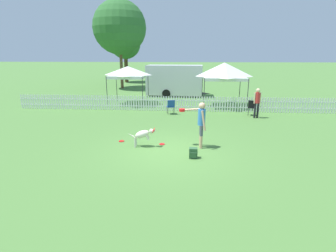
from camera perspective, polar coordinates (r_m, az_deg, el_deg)
The scene contains 15 objects.
ground_plane at distance 9.80m, azimuth 0.60°, elevation -5.45°, with size 240.00×240.00×0.00m, color #4C7A38.
handler_person at distance 9.94m, azimuth 7.04°, elevation 1.47°, with size 1.03×0.62×1.76m.
leaping_dog at distance 10.15m, azimuth -5.46°, elevation -1.80°, with size 1.10×0.33×0.76m.
frisbee_near_handler at distance 11.01m, azimuth -10.08°, elevation -3.25°, with size 0.22×0.22×0.02m.
frisbee_near_dog at distance 10.49m, azimuth -1.32°, elevation -3.95°, with size 0.22×0.22×0.02m.
backpack_on_grass at distance 9.15m, azimuth 5.52°, elevation -5.88°, with size 0.29×0.26×0.36m.
picket_fence at distance 16.63m, azimuth 2.38°, elevation 4.89°, with size 21.05×0.04×0.94m.
folding_chair_blue_left at distance 16.02m, azimuth 17.80°, elevation 4.09°, with size 0.53×0.55×0.93m.
folding_chair_center at distance 15.67m, azimuth 0.64°, elevation 4.46°, with size 0.53×0.55×0.88m.
canopy_tent_main at distance 18.25m, azimuth 12.14°, elevation 11.59°, with size 2.77×2.77×2.96m.
canopy_tent_secondary at distance 19.04m, azimuth -8.70°, elevation 11.51°, with size 2.49×2.49×2.68m.
spectator_standing at distance 15.47m, azimuth 18.86°, elevation 5.35°, with size 0.40×0.27×1.67m.
equipment_trailer at distance 22.80m, azimuth 1.47°, elevation 10.00°, with size 5.53×2.42×2.61m.
tree_left_grove at distance 34.85m, azimuth -9.29°, elevation 17.24°, with size 3.82×3.82×6.73m.
tree_right_grove at distance 28.53m, azimuth -10.49°, elevation 20.34°, with size 5.36×5.36×8.79m.
Camera 1 is at (0.64, -9.14, 3.47)m, focal length 28.00 mm.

